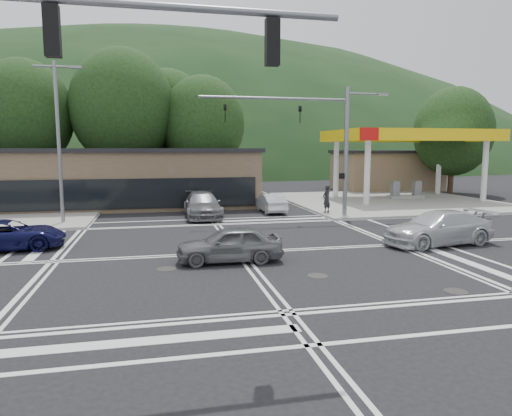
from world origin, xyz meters
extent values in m
plane|color=black|center=(0.00, 0.00, 0.00)|extent=(120.00, 120.00, 0.00)
cube|color=gray|center=(15.00, 15.00, 0.07)|extent=(16.00, 16.00, 0.15)
cylinder|color=silver|center=(12.00, 13.00, 2.50)|extent=(0.44, 0.44, 5.00)
cylinder|color=silver|center=(12.00, 19.00, 2.50)|extent=(0.44, 0.44, 5.00)
cylinder|color=silver|center=(22.00, 13.00, 2.50)|extent=(0.44, 0.44, 5.00)
cylinder|color=silver|center=(22.00, 19.00, 2.50)|extent=(0.44, 0.44, 5.00)
cube|color=silver|center=(17.00, 16.00, 5.30)|extent=(12.00, 8.00, 0.60)
cube|color=yellow|center=(17.00, 12.00, 5.30)|extent=(12.20, 0.25, 0.90)
cube|color=yellow|center=(17.00, 20.00, 5.30)|extent=(12.20, 0.25, 0.90)
cube|color=yellow|center=(11.00, 16.00, 5.30)|extent=(0.25, 8.20, 0.90)
cube|color=yellow|center=(23.00, 16.00, 5.30)|extent=(0.25, 8.20, 0.90)
cube|color=red|center=(11.50, 11.85, 5.30)|extent=(1.40, 0.12, 0.90)
cube|color=gray|center=(17.00, 16.00, 0.25)|extent=(3.00, 1.00, 0.30)
cube|color=slate|center=(16.00, 16.00, 0.95)|extent=(0.60, 0.50, 1.30)
cube|color=slate|center=(18.00, 16.00, 0.95)|extent=(0.60, 0.50, 1.30)
cube|color=#846B4F|center=(20.00, 25.00, 1.90)|extent=(10.00, 6.00, 3.80)
cube|color=brown|center=(-8.00, 17.00, 2.00)|extent=(24.00, 8.00, 4.00)
ellipsoid|color=#183116|center=(0.00, 90.00, 0.00)|extent=(252.00, 126.00, 140.00)
cylinder|color=#382619|center=(-14.00, 24.00, 2.42)|extent=(0.50, 0.50, 4.84)
ellipsoid|color=black|center=(-14.00, 24.00, 7.15)|extent=(8.00, 8.00, 9.20)
cylinder|color=#382619|center=(-6.00, 24.00, 2.64)|extent=(0.50, 0.50, 5.28)
ellipsoid|color=black|center=(-6.00, 24.00, 7.80)|extent=(9.00, 9.00, 10.35)
cylinder|color=#382619|center=(1.00, 24.00, 2.20)|extent=(0.50, 0.50, 4.40)
ellipsoid|color=black|center=(1.00, 24.00, 6.50)|extent=(7.60, 7.60, 8.74)
cylinder|color=#382619|center=(-2.00, 28.00, 2.42)|extent=(0.50, 0.50, 4.84)
ellipsoid|color=black|center=(-2.00, 28.00, 7.15)|extent=(8.40, 8.40, 9.66)
cylinder|color=#382619|center=(24.00, 20.00, 1.98)|extent=(0.50, 0.50, 3.96)
ellipsoid|color=black|center=(24.00, 20.00, 5.85)|extent=(7.20, 7.20, 8.28)
cylinder|color=slate|center=(-8.50, 9.00, 4.50)|extent=(0.20, 0.20, 9.00)
cylinder|color=slate|center=(-8.50, 9.00, 8.70)|extent=(2.20, 0.12, 0.12)
cube|color=slate|center=(-7.40, 9.00, 8.70)|extent=(0.60, 0.25, 0.15)
cylinder|color=slate|center=(8.20, 8.20, 4.00)|extent=(0.28, 0.28, 8.00)
cylinder|color=slate|center=(3.70, 8.20, 7.20)|extent=(9.00, 0.16, 0.16)
imported|color=black|center=(5.20, 8.20, 6.30)|extent=(0.16, 0.20, 1.00)
imported|color=black|center=(0.70, 8.20, 6.30)|extent=(0.16, 0.20, 1.00)
cylinder|color=slate|center=(9.40, 8.20, 7.60)|extent=(2.40, 0.12, 0.12)
cube|color=slate|center=(10.50, 8.20, 7.60)|extent=(0.70, 0.30, 0.15)
cube|color=black|center=(7.95, 8.20, 2.60)|extent=(0.25, 0.30, 0.35)
cylinder|color=slate|center=(-3.70, -8.20, 7.20)|extent=(9.00, 0.16, 0.16)
cube|color=black|center=(-5.20, -8.20, 6.60)|extent=(0.30, 0.25, 1.00)
cube|color=black|center=(-0.70, -8.20, 6.60)|extent=(0.30, 0.25, 1.00)
imported|color=#0E0F3E|center=(-9.53, 2.63, 0.64)|extent=(4.83, 2.62, 1.29)
imported|color=slate|center=(-0.62, -1.43, 0.68)|extent=(4.06, 1.74, 1.37)
imported|color=#B9BCC1|center=(9.03, -0.30, 0.75)|extent=(5.42, 2.76, 1.51)
imported|color=silver|center=(4.25, 11.42, 0.64)|extent=(1.39, 3.87, 1.27)
imported|color=#BABAB5|center=(1.00, 18.12, 0.78)|extent=(2.10, 4.68, 1.56)
imported|color=slate|center=(-0.50, 10.13, 0.77)|extent=(2.19, 5.35, 1.55)
imported|color=black|center=(7.50, 9.52, 1.04)|extent=(0.77, 0.71, 1.77)
camera|label=1|loc=(-3.26, -18.24, 4.30)|focal=32.00mm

